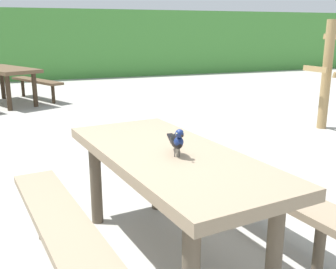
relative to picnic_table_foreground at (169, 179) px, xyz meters
The scene contains 6 objects.
ground_plane 0.64m from the picnic_table_foreground, 157.88° to the left, with size 60.00×60.00×0.00m, color #A3A099.
hedge_wall 10.96m from the picnic_table_foreground, 91.53° to the left, with size 28.00×1.43×2.08m, color #428438.
picnic_table_foreground is the anchor object (origin of this frame).
bird_grackle 0.31m from the picnic_table_foreground, 86.93° to the right, with size 0.08×0.29×0.18m.
picnic_table_mid_left 6.55m from the picnic_table_foreground, 99.97° to the left, with size 2.26×2.28×0.74m.
stalk_post_right_side 4.32m from the picnic_table_foreground, 36.01° to the left, with size 0.57×0.55×1.63m.
Camera 1 is at (-0.56, -2.37, 1.49)m, focal length 42.53 mm.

